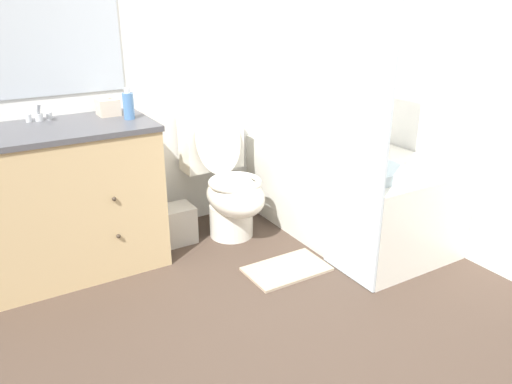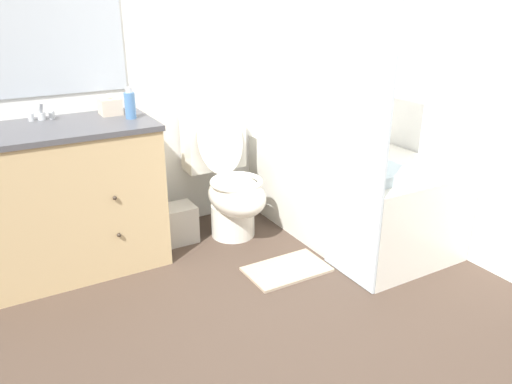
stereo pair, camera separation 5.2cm
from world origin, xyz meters
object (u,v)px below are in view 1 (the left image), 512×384
Objects in this scene: bath_towel_folded at (381,174)px; bathtub at (346,191)px; toilet at (227,182)px; vanity_cabinet at (57,201)px; wastebasket at (176,224)px; soap_dispenser at (128,105)px; bath_mat at (287,269)px; tissue_box at (108,107)px; sink_faucet at (39,115)px.

bathtub is at bearing 69.11° from bath_towel_folded.
toilet is at bearing 151.81° from bathtub.
vanity_cabinet is 0.77m from wastebasket.
bath_mat is at bearing -44.89° from soap_dispenser.
bathtub is 1.16m from wastebasket.
soap_dispenser is at bearing 135.11° from bath_mat.
bathtub reaches higher than bath_mat.
bath_mat is (0.74, -0.82, -0.91)m from tissue_box.
wastebasket is at bearing -0.57° from vanity_cabinet.
soap_dispenser is 1.32m from bath_mat.
vanity_cabinet is 1.06m from toilet.
vanity_cabinet is 7.94× the size of sink_faucet.
tissue_box reaches higher than toilet.
vanity_cabinet is 0.79× the size of bathtub.
tissue_box is (0.38, 0.13, 0.48)m from vanity_cabinet.
soap_dispenser is at bearing -25.00° from sink_faucet.
vanity_cabinet reaches higher than toilet.
wastebasket is 0.80× the size of bath_towel_folded.
vanity_cabinet is at bearing 148.16° from bath_mat.
bath_towel_folded is at bearing -38.12° from soap_dispenser.
wastebasket reaches higher than bath_mat.
vanity_cabinet reaches higher than bathtub.
bath_mat is (1.12, -0.69, -0.43)m from vanity_cabinet.
vanity_cabinet reaches higher than wastebasket.
bathtub is 0.61m from bath_towel_folded.
bath_mat is (0.41, -0.69, -0.12)m from wastebasket.
toilet is 0.89m from tissue_box.
bathtub is (0.71, -0.38, -0.08)m from toilet.
toilet reaches higher than bathtub.
tissue_box is at bearing 138.93° from bath_towel_folded.
vanity_cabinet is 0.68m from soap_dispenser.
toilet is (1.06, -0.05, -0.07)m from vanity_cabinet.
sink_faucet reaches higher than toilet.
tissue_box reaches higher than wastebasket.
soap_dispenser is at bearing 178.21° from toilet.
vanity_cabinet is at bearing 177.26° from toilet.
bathtub is 1.53m from soap_dispenser.
soap_dispenser is at bearing 163.10° from bathtub.
sink_faucet is 1.67m from bath_mat.
toilet is at bearing 121.15° from bath_towel_folded.
bath_mat is (-0.47, 0.23, -0.59)m from bath_towel_folded.
soap_dispenser reaches higher than tissue_box.
bath_mat is (1.12, -0.87, -0.89)m from sink_faucet.
tissue_box is at bearing 157.97° from bathtub.
soap_dispenser is at bearing -65.51° from tissue_box.
bath_mat is at bearing -58.94° from wastebasket.
soap_dispenser is (0.07, -0.16, 0.03)m from tissue_box.
sink_faucet reaches higher than wastebasket.
soap_dispenser is (-0.25, -0.02, 0.82)m from wastebasket.
bath_mat is at bearing -38.00° from sink_faucet.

